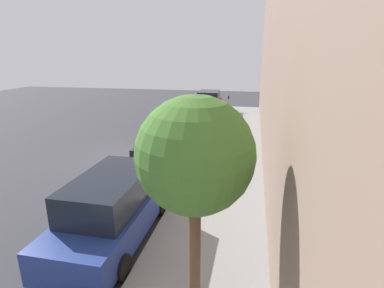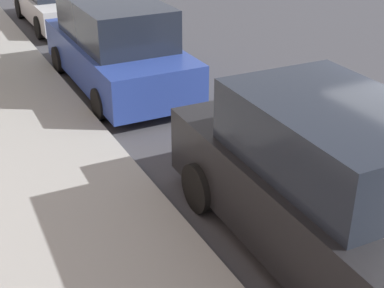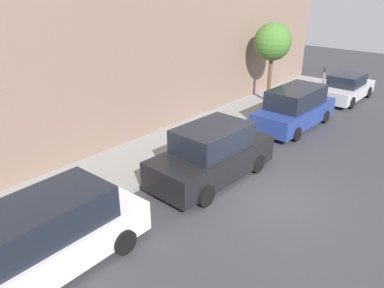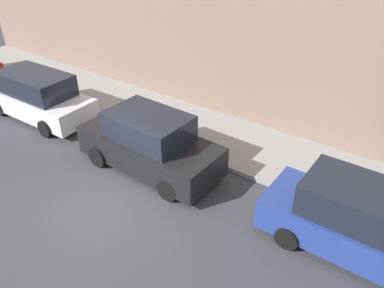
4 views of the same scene
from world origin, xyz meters
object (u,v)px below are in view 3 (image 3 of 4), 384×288
object	(u,v)px
parked_minivan_second	(295,108)
street_tree	(273,42)
parked_sedan_nearest	(346,88)
parking_meter_near	(324,76)
parked_suv_third	(212,155)
parked_minivan_fourth	(47,237)

from	to	relation	value
parked_minivan_second	street_tree	world-z (taller)	street_tree
parked_sedan_nearest	parked_minivan_second	distance (m)	5.99
parked_sedan_nearest	parking_meter_near	bearing A→B (deg)	-25.93
parked_suv_third	street_tree	distance (m)	9.76
parked_minivan_fourth	parking_meter_near	size ratio (longest dim) A/B	3.47
parked_minivan_fourth	street_tree	xyz separation A→B (m)	(2.88, -15.02, 2.50)
parked_sedan_nearest	parking_meter_near	distance (m)	1.95
parked_sedan_nearest	parked_suv_third	size ratio (longest dim) A/B	0.93
parked_minivan_second	street_tree	distance (m)	4.40
parked_sedan_nearest	parked_minivan_second	bearing A→B (deg)	87.93
parked_minivan_second	parked_minivan_fourth	bearing A→B (deg)	90.47
parking_meter_near	street_tree	world-z (taller)	street_tree
parked_suv_third	parked_minivan_second	bearing A→B (deg)	-87.84
parked_suv_third	street_tree	xyz separation A→B (m)	(3.03, -8.94, 2.49)
parked_sedan_nearest	parking_meter_near	world-z (taller)	parking_meter_near
parked_minivan_fourth	parking_meter_near	xyz separation A→B (m)	(1.62, -19.52, 0.11)
parked_sedan_nearest	parked_minivan_fourth	distance (m)	18.68
parked_sedan_nearest	parked_minivan_fourth	size ratio (longest dim) A/B	0.91
parking_meter_near	parked_minivan_second	bearing A→B (deg)	102.54
parked_sedan_nearest	parked_minivan_second	xyz separation A→B (m)	(0.22, 5.99, 0.20)
parking_meter_near	street_tree	size ratio (longest dim) A/B	0.33
parked_sedan_nearest	parked_suv_third	distance (m)	12.60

